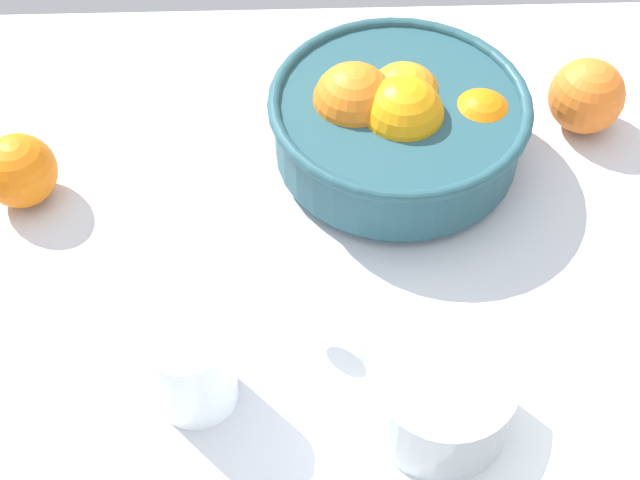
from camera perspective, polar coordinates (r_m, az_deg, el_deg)
name	(u,v)px	position (r cm, az deg, el deg)	size (l,w,h in cm)	color
ground_plane	(340,306)	(79.09, 1.31, -4.22)	(124.17, 81.11, 3.00)	silver
fruit_bowl	(399,122)	(85.57, 5.04, 7.49)	(24.55, 24.55, 10.65)	#234C56
juice_pitcher	(429,464)	(63.20, 6.95, -13.95)	(17.08, 14.25, 18.89)	white
juice_glass	(193,371)	(70.25, -8.06, -8.24)	(6.51, 6.51, 8.37)	white
loose_orange_0	(19,171)	(87.06, -18.57, 4.20)	(6.93, 6.93, 6.93)	orange
loose_orange_2	(586,96)	(93.19, 16.59, 8.77)	(7.48, 7.48, 7.48)	orange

